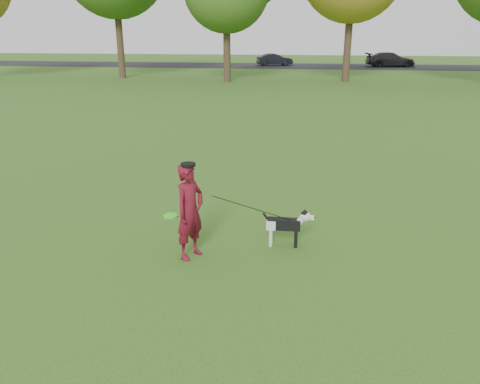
# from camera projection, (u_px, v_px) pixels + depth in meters

# --- Properties ---
(ground) EXTENTS (120.00, 120.00, 0.00)m
(ground) POSITION_uv_depth(u_px,v_px,m) (229.00, 251.00, 7.64)
(ground) COLOR #285116
(ground) RESTS_ON ground
(road) EXTENTS (120.00, 7.00, 0.02)m
(road) POSITION_uv_depth(u_px,v_px,m) (291.00, 66.00, 45.07)
(road) COLOR black
(road) RESTS_ON ground
(man) EXTENTS (0.59, 0.67, 1.53)m
(man) POSITION_uv_depth(u_px,v_px,m) (190.00, 212.00, 7.24)
(man) COLOR #570C1C
(man) RESTS_ON ground
(dog) EXTENTS (0.87, 0.17, 0.66)m
(dog) POSITION_uv_depth(u_px,v_px,m) (288.00, 223.00, 7.72)
(dog) COLOR black
(dog) RESTS_ON ground
(car_mid) EXTENTS (3.63, 2.13, 1.13)m
(car_mid) POSITION_uv_depth(u_px,v_px,m) (275.00, 60.00, 45.08)
(car_mid) COLOR black
(car_mid) RESTS_ON road
(car_right) EXTENTS (4.70, 2.34, 1.31)m
(car_right) POSITION_uv_depth(u_px,v_px,m) (390.00, 60.00, 43.73)
(car_right) COLOR black
(car_right) RESTS_ON road
(man_held_items) EXTENTS (2.03, 0.77, 1.10)m
(man_held_items) POSITION_uv_depth(u_px,v_px,m) (255.00, 209.00, 7.37)
(man_held_items) COLOR #3AE01C
(man_held_items) RESTS_ON ground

